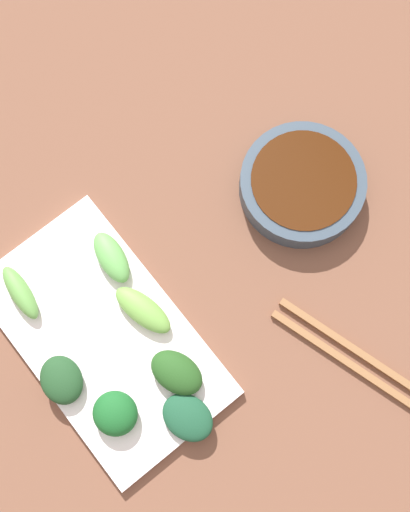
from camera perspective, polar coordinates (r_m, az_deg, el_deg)
tabletop at (r=0.83m, az=-0.91°, el=-2.19°), size 2.10×2.10×0.02m
sauce_bowl at (r=0.84m, az=7.93°, el=5.82°), size 0.15×0.15×0.04m
serving_plate at (r=0.81m, az=-8.22°, el=-6.58°), size 0.17×0.30×0.01m
broccoli_leafy_0 at (r=0.79m, az=-1.43°, el=-13.05°), size 0.06×0.07×0.02m
broccoli_stalk_1 at (r=0.82m, az=-14.84°, el=-2.91°), size 0.03×0.07×0.02m
broccoli_leafy_2 at (r=0.80m, az=-11.50°, el=-10.08°), size 0.06×0.06×0.02m
broccoli_stalk_3 at (r=0.80m, az=-5.09°, el=-4.42°), size 0.05×0.08×0.02m
broccoli_stalk_4 at (r=0.81m, az=-7.64°, el=-0.11°), size 0.04×0.07×0.02m
broccoli_leafy_5 at (r=0.79m, az=-7.35°, el=-12.64°), size 0.06×0.06×0.03m
broccoli_leafy_6 at (r=0.78m, az=-2.33°, el=-9.50°), size 0.06×0.07×0.03m
chopsticks at (r=0.82m, az=12.65°, el=-8.53°), size 0.09×0.23×0.01m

